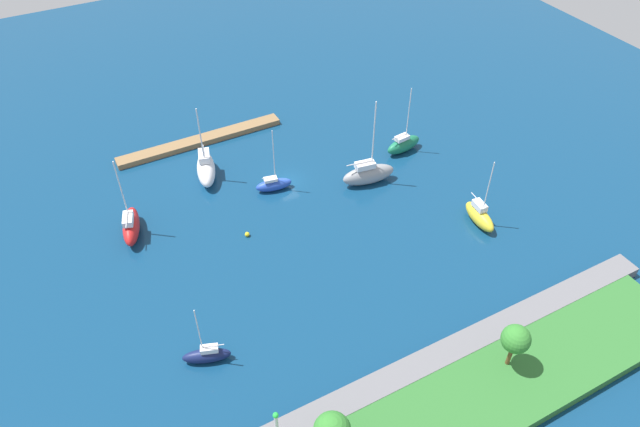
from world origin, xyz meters
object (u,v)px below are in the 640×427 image
(sailboat_gray_outer_mooring, at_px, (368,174))
(sailboat_yellow_near_pier, at_px, (480,216))
(harbor_beacon, at_px, (276,423))
(sailboat_red_lone_north, at_px, (131,226))
(mooring_buoy_yellow, at_px, (247,234))
(sailboat_blue_west_end, at_px, (274,184))
(sailboat_white_lone_south, at_px, (206,168))
(park_tree_east, at_px, (516,339))
(sailboat_green_center_basin, at_px, (403,144))
(sailboat_navy_far_south, at_px, (207,355))
(pier_dock, at_px, (201,140))

(sailboat_gray_outer_mooring, bearing_deg, sailboat_yellow_near_pier, -50.54)
(harbor_beacon, xyz_separation_m, sailboat_red_lone_north, (4.76, -34.89, -2.00))
(sailboat_yellow_near_pier, height_order, mooring_buoy_yellow, sailboat_yellow_near_pier)
(sailboat_blue_west_end, distance_m, sailboat_white_lone_south, 10.40)
(park_tree_east, bearing_deg, sailboat_green_center_basin, -108.47)
(sailboat_yellow_near_pier, height_order, sailboat_white_lone_south, sailboat_white_lone_south)
(sailboat_gray_outer_mooring, xyz_separation_m, sailboat_white_lone_south, (20.17, -12.17, 0.03))
(sailboat_blue_west_end, relative_size, sailboat_yellow_near_pier, 0.96)
(harbor_beacon, distance_m, park_tree_east, 24.84)
(sailboat_red_lone_north, bearing_deg, sailboat_green_center_basin, -74.23)
(harbor_beacon, distance_m, sailboat_navy_far_south, 12.39)
(sailboat_green_center_basin, distance_m, sailboat_white_lone_south, 30.14)
(park_tree_east, bearing_deg, sailboat_navy_far_south, -30.33)
(sailboat_gray_outer_mooring, height_order, sailboat_white_lone_south, sailboat_gray_outer_mooring)
(pier_dock, height_order, harbor_beacon, harbor_beacon)
(harbor_beacon, height_order, sailboat_yellow_near_pier, sailboat_yellow_near_pier)
(sailboat_blue_west_end, distance_m, mooring_buoy_yellow, 10.05)
(sailboat_navy_far_south, bearing_deg, pier_dock, -88.28)
(park_tree_east, height_order, sailboat_red_lone_north, sailboat_red_lone_north)
(sailboat_red_lone_north, height_order, sailboat_blue_west_end, sailboat_red_lone_north)
(park_tree_east, distance_m, sailboat_navy_far_south, 31.85)
(sailboat_red_lone_north, xyz_separation_m, mooring_buoy_yellow, (-13.13, 7.41, -1.21))
(harbor_beacon, height_order, mooring_buoy_yellow, harbor_beacon)
(harbor_beacon, bearing_deg, sailboat_yellow_near_pier, -157.47)
(park_tree_east, distance_m, sailboat_red_lone_north, 48.88)
(sailboat_blue_west_end, height_order, sailboat_green_center_basin, sailboat_green_center_basin)
(harbor_beacon, xyz_separation_m, sailboat_navy_far_south, (2.80, -11.79, -2.58))
(pier_dock, xyz_separation_m, sailboat_gray_outer_mooring, (-18.03, 20.96, 1.17))
(sailboat_navy_far_south, height_order, sailboat_blue_west_end, sailboat_blue_west_end)
(sailboat_white_lone_south, bearing_deg, sailboat_blue_west_end, 63.12)
(pier_dock, distance_m, sailboat_navy_far_south, 40.88)
(mooring_buoy_yellow, bearing_deg, sailboat_yellow_near_pier, 156.70)
(sailboat_blue_west_end, bearing_deg, harbor_beacon, -103.76)
(sailboat_blue_west_end, relative_size, sailboat_white_lone_south, 0.84)
(sailboat_red_lone_north, distance_m, sailboat_yellow_near_pier, 45.94)
(harbor_beacon, relative_size, mooring_buoy_yellow, 5.91)
(mooring_buoy_yellow, bearing_deg, sailboat_gray_outer_mooring, -173.88)
(sailboat_blue_west_end, bearing_deg, sailboat_yellow_near_pier, -31.83)
(sailboat_yellow_near_pier, bearing_deg, harbor_beacon, -61.49)
(pier_dock, relative_size, sailboat_navy_far_south, 3.12)
(harbor_beacon, xyz_separation_m, sailboat_gray_outer_mooring, (-28.18, -29.60, -1.93))
(sailboat_blue_west_end, relative_size, sailboat_gray_outer_mooring, 0.75)
(sailboat_blue_west_end, xyz_separation_m, sailboat_green_center_basin, (-21.57, 0.89, 0.33))
(sailboat_yellow_near_pier, bearing_deg, mooring_buoy_yellow, -107.32)
(sailboat_yellow_near_pier, height_order, sailboat_green_center_basin, sailboat_green_center_basin)
(sailboat_navy_far_south, xyz_separation_m, sailboat_white_lone_south, (-10.80, -29.98, 0.69))
(pier_dock, relative_size, park_tree_east, 4.67)
(park_tree_east, relative_size, sailboat_blue_west_end, 0.56)
(sailboat_green_center_basin, relative_size, mooring_buoy_yellow, 17.29)
(sailboat_blue_west_end, bearing_deg, park_tree_east, -66.62)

